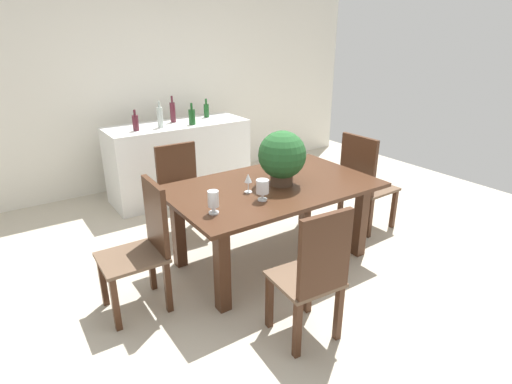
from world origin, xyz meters
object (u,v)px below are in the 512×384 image
flower_centerpiece (282,156)px  wine_bottle_green (136,122)px  dining_table (272,198)px  wine_glass (248,179)px  wine_bottle_dark (173,112)px  wine_bottle_tall (192,117)px  chair_foot_end (363,179)px  chair_far_left (182,185)px  wine_bottle_amber (160,117)px  crystal_vase_right (213,200)px  kitchen_counter (180,160)px  chair_head_end (144,242)px  crystal_vase_center_near (279,162)px  crystal_vase_left (262,187)px  chair_near_left (314,273)px  wine_bottle_clear (206,110)px

flower_centerpiece → wine_bottle_green: 1.97m
dining_table → wine_glass: (-0.26, -0.02, 0.23)m
wine_bottle_dark → wine_glass: bearing=-97.0°
wine_bottle_green → wine_bottle_tall: wine_bottle_tall is taller
chair_foot_end → wine_glass: (-1.41, -0.02, 0.29)m
chair_far_left → wine_bottle_green: wine_bottle_green is taller
chair_far_left → wine_bottle_amber: size_ratio=3.00×
wine_glass → chair_far_left: bearing=97.5°
wine_bottle_green → chair_far_left: bearing=-80.4°
flower_centerpiece → crystal_vase_right: bearing=-165.6°
chair_far_left → wine_bottle_dark: bearing=71.2°
chair_foot_end → flower_centerpiece: (-1.08, -0.03, 0.43)m
crystal_vase_right → wine_bottle_tall: size_ratio=0.69×
crystal_vase_right → wine_bottle_tall: bearing=67.8°
flower_centerpiece → wine_bottle_green: flower_centerpiece is taller
chair_far_left → wine_bottle_dark: (0.39, 1.01, 0.55)m
chair_far_left → flower_centerpiece: flower_centerpiece is taller
dining_table → kitchen_counter: kitchen_counter is taller
chair_head_end → crystal_vase_center_near: (1.42, 0.25, 0.29)m
crystal_vase_left → crystal_vase_center_near: 0.71m
crystal_vase_left → kitchen_counter: bearing=83.3°
chair_head_end → wine_bottle_dark: (1.15, 2.03, 0.52)m
crystal_vase_left → chair_near_left: bearing=-100.5°
chair_head_end → wine_glass: chair_head_end is taller
dining_table → chair_near_left: size_ratio=1.81×
chair_far_left → wine_glass: size_ratio=5.62×
chair_foot_end → crystal_vase_right: (-1.85, -0.23, 0.28)m
kitchen_counter → wine_bottle_dark: (-0.00, 0.10, 0.59)m
wine_bottle_amber → wine_bottle_dark: (0.24, 0.19, 0.00)m
crystal_vase_left → wine_bottle_dark: wine_bottle_dark is taller
flower_centerpiece → dining_table: bearing=157.9°
crystal_vase_right → wine_bottle_clear: size_ratio=0.75×
chair_near_left → wine_glass: size_ratio=6.13×
crystal_vase_right → wine_bottle_green: size_ratio=0.75×
chair_near_left → wine_bottle_dark: 3.11m
crystal_vase_center_near → wine_bottle_amber: wine_bottle_amber is taller
crystal_vase_right → wine_glass: 0.49m
wine_glass → dining_table: bearing=4.8°
kitchen_counter → wine_bottle_tall: 0.59m
wine_glass → wine_bottle_tall: bearing=78.0°
kitchen_counter → chair_head_end: bearing=-120.8°
wine_glass → wine_bottle_tall: (0.38, 1.80, 0.17)m
crystal_vase_left → chair_head_end: bearing=165.9°
crystal_vase_right → wine_glass: size_ratio=1.09×
chair_foot_end → wine_bottle_clear: wine_bottle_clear is taller
wine_bottle_amber → wine_bottle_dark: 0.30m
crystal_vase_center_near → wine_bottle_tall: wine_bottle_tall is taller
wine_glass → wine_bottle_green: 1.89m
crystal_vase_center_near → wine_bottle_tall: (-0.13, 1.53, 0.19)m
dining_table → chair_far_left: size_ratio=1.97×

